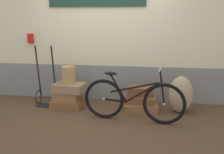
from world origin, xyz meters
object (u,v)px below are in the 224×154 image
Objects in this scene: suitcase_3 at (141,106)px; suitcase_5 at (140,91)px; burlap_sack at (181,95)px; wicker_basket at (68,75)px; bicycle at (133,100)px; suitcase_4 at (141,99)px; suitcase_0 at (68,103)px; luggage_trolley at (47,91)px; suitcase_1 at (67,95)px; suitcase_2 at (69,88)px.

suitcase_3 is 0.30m from suitcase_5.
wicker_basket is at bearing 179.85° from burlap_sack.
suitcase_4 is at bearing 77.97° from bicycle.
burlap_sack is (2.12, -0.01, -0.30)m from wicker_basket.
luggage_trolley is at bearing 169.13° from suitcase_0.
luggage_trolley reaches higher than burlap_sack.
wicker_basket reaches higher than suitcase_0.
luggage_trolley reaches higher than suitcase_1.
suitcase_2 is at bearing 177.83° from suitcase_5.
suitcase_4 is (1.38, 0.02, -0.18)m from suitcase_2.
wicker_basket reaches higher than suitcase_4.
wicker_basket is 2.14m from burlap_sack.
wicker_basket is 0.49× the size of burlap_sack.
suitcase_2 is 1.42m from suitcase_3.
suitcase_2 is 0.48× the size of luggage_trolley.
suitcase_3 is at bearing -49.43° from suitcase_5.
luggage_trolley is (-1.89, 0.08, 0.20)m from suitcase_3.
suitcase_3 reaches higher than suitcase_0.
luggage_trolley is at bearing 170.19° from wicker_basket.
wicker_basket reaches higher than suitcase_5.
suitcase_1 is at bearing 158.15° from bicycle.
bicycle is at bearing -19.24° from luggage_trolley.
suitcase_5 is 0.68× the size of burlap_sack.
wicker_basket is (0.04, 0.00, 0.41)m from suitcase_1.
suitcase_4 is at bearing -2.39° from luggage_trolley.
wicker_basket is at bearing -177.58° from suitcase_4.
bicycle reaches higher than suitcase_0.
suitcase_5 is 1.40m from wicker_basket.
wicker_basket reaches higher than burlap_sack.
burlap_sack is (2.11, 0.00, -0.05)m from suitcase_2.
bicycle reaches higher than suitcase_4.
suitcase_0 is 1.19× the size of suitcase_1.
suitcase_4 is (-0.00, 0.00, 0.14)m from suitcase_3.
suitcase_1 is 2.17m from burlap_sack.
suitcase_1 is at bearing 127.04° from suitcase_0.
burlap_sack is (2.16, -0.00, 0.11)m from suitcase_1.
suitcase_2 is at bearing -179.88° from burlap_sack.
luggage_trolley is at bearing 174.39° from suitcase_2.
suitcase_0 is 1.43m from suitcase_4.
suitcase_1 is 0.17m from suitcase_2.
suitcase_3 is at bearing -2.43° from luggage_trolley.
suitcase_2 is 1.36m from suitcase_5.
suitcase_3 is 1.13× the size of suitcase_4.
suitcase_0 is 1.42m from suitcase_3.
luggage_trolley is at bearing 172.45° from suitcase_3.
suitcase_3 is 1.32× the size of suitcase_5.
suitcase_0 is at bearing 176.04° from suitcase_3.
suitcase_0 is at bearing -52.83° from suitcase_1.
bicycle is at bearing -147.91° from burlap_sack.
suitcase_0 is 0.52m from luggage_trolley.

